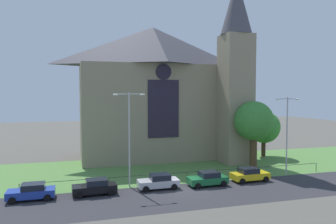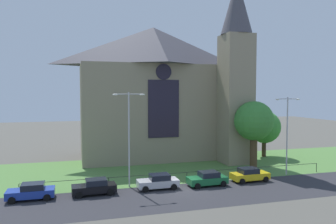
% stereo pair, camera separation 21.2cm
% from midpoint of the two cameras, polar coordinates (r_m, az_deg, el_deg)
% --- Properties ---
extents(ground, '(160.00, 160.00, 0.00)m').
position_cam_midpoint_polar(ground, '(43.84, -1.40, -9.70)').
color(ground, '#56544C').
extents(road_asphalt, '(120.00, 8.00, 0.01)m').
position_cam_midpoint_polar(road_asphalt, '(32.77, 4.11, -14.18)').
color(road_asphalt, '#2D2D33').
rests_on(road_asphalt, ground).
extents(grass_verge, '(120.00, 20.00, 0.01)m').
position_cam_midpoint_polar(grass_verge, '(41.96, -0.69, -10.28)').
color(grass_verge, '#517F3D').
rests_on(grass_verge, ground).
extents(church_building, '(23.20, 16.20, 26.00)m').
position_cam_midpoint_polar(church_building, '(50.75, -1.70, 3.75)').
color(church_building, gray).
rests_on(church_building, ground).
extents(iron_railing, '(34.31, 0.07, 1.13)m').
position_cam_midpoint_polar(iron_railing, '(36.92, 3.17, -10.60)').
color(iron_railing, black).
rests_on(iron_railing, ground).
extents(tree_right_near, '(5.22, 5.22, 8.81)m').
position_cam_midpoint_polar(tree_right_near, '(44.90, 14.55, -1.62)').
color(tree_right_near, '#4C3823').
rests_on(tree_right_near, ground).
extents(tree_right_far, '(5.03, 5.03, 7.14)m').
position_cam_midpoint_polar(tree_right_far, '(53.16, 16.20, -2.53)').
color(tree_right_far, '#423021').
rests_on(tree_right_far, ground).
extents(streetlamp_near, '(3.37, 0.26, 9.95)m').
position_cam_midpoint_polar(streetlamp_near, '(34.36, -6.93, -2.88)').
color(streetlamp_near, '#B2B2B7').
rests_on(streetlamp_near, ground).
extents(streetlamp_far, '(3.37, 0.26, 9.38)m').
position_cam_midpoint_polar(streetlamp_far, '(41.91, 19.86, -2.37)').
color(streetlamp_far, '#B2B2B7').
rests_on(streetlamp_far, ground).
extents(parked_car_blue, '(4.21, 2.04, 1.51)m').
position_cam_midpoint_polar(parked_car_blue, '(33.62, -22.80, -12.66)').
color(parked_car_blue, '#1E3899').
rests_on(parked_car_blue, ground).
extents(parked_car_black, '(4.28, 2.18, 1.51)m').
position_cam_midpoint_polar(parked_car_black, '(33.40, -12.76, -12.59)').
color(parked_car_black, black).
rests_on(parked_car_black, ground).
extents(parked_car_silver, '(4.20, 2.02, 1.51)m').
position_cam_midpoint_polar(parked_car_silver, '(34.49, -1.84, -12.00)').
color(parked_car_silver, '#B7B7BC').
rests_on(parked_car_silver, ground).
extents(parked_car_green, '(4.26, 2.14, 1.51)m').
position_cam_midpoint_polar(parked_car_green, '(35.84, 6.75, -11.44)').
color(parked_car_green, '#196033').
rests_on(parked_car_green, ground).
extents(parked_car_yellow, '(4.25, 2.12, 1.51)m').
position_cam_midpoint_polar(parked_car_yellow, '(38.43, 13.84, -10.51)').
color(parked_car_yellow, gold).
rests_on(parked_car_yellow, ground).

